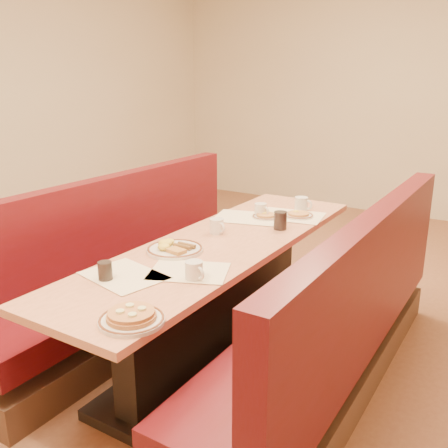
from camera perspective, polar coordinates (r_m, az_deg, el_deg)
The scene contains 19 objects.
ground at distance 3.29m, azimuth -0.33°, elevation -14.50°, with size 8.00×8.00×0.00m, color #9E6647.
room_envelope at distance 2.82m, azimuth -0.40°, elevation 21.37°, with size 6.04×8.04×2.82m.
diner_table at distance 3.11m, azimuth -0.34°, elevation -8.59°, with size 0.70×2.50×0.75m.
booth_left at distance 3.53m, azimuth -10.51°, elevation -5.95°, with size 0.55×2.50×1.05m.
booth_right at distance 2.83m, azimuth 12.57°, elevation -11.96°, with size 0.55×2.50×1.05m.
placemat_near_left at distance 2.51m, azimuth -11.37°, elevation -5.78°, with size 0.40×0.30×0.00m, color #FDEFC6.
placemat_near_right at distance 2.52m, azimuth -4.02°, elevation -5.41°, with size 0.39×0.29×0.00m, color #FDEFC6.
placemat_far_left at distance 3.46m, azimuth 2.62°, elevation 0.75°, with size 0.43×0.33×0.00m, color #FDEFC6.
placemat_far_right at distance 3.53m, azimuth 7.67°, elevation 0.96°, with size 0.44×0.33×0.00m, color #FDEFC6.
pancake_plate at distance 2.06m, azimuth -10.53°, elevation -10.50°, with size 0.27×0.27×0.06m.
eggs_plate at distance 2.81m, azimuth -5.73°, elevation -2.80°, with size 0.32×0.32×0.06m.
extra_plate_mid at distance 3.51m, azimuth 8.49°, elevation 1.02°, with size 0.21×0.21×0.04m.
extra_plate_far at distance 3.46m, azimuth 4.82°, elevation 0.89°, with size 0.19×0.19×0.04m.
coffee_mug_a at distance 2.41m, azimuth -3.40°, elevation -5.32°, with size 0.12×0.09×0.09m.
coffee_mug_b at distance 3.10m, azimuth -0.80°, elevation -0.22°, with size 0.12×0.09×0.09m.
coffee_mug_c at distance 3.67m, azimuth 8.88°, elevation 2.29°, with size 0.14×0.10×0.10m.
coffee_mug_d at distance 3.50m, azimuth 4.24°, elevation 1.65°, with size 0.12×0.08×0.09m.
soda_tumbler_near at distance 2.47m, azimuth -13.43°, elevation -5.27°, with size 0.07×0.07×0.09m.
soda_tumbler_mid at distance 3.21m, azimuth 6.46°, elevation 0.41°, with size 0.08×0.08×0.12m.
Camera 1 is at (1.50, -2.38, 1.70)m, focal length 40.00 mm.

